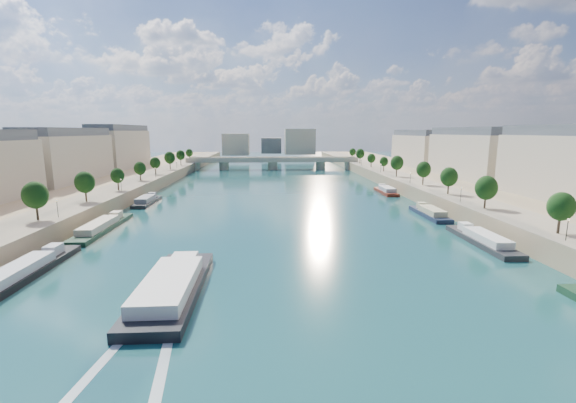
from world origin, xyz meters
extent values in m
plane|color=#0D373C|center=(0.00, 100.00, 0.00)|extent=(700.00, 700.00, 0.00)
cube|color=#9E8460|center=(-72.00, 100.00, 2.50)|extent=(44.00, 520.00, 5.00)
cube|color=#9E8460|center=(72.00, 100.00, 2.50)|extent=(44.00, 520.00, 5.00)
cube|color=gray|center=(-57.00, 100.00, 5.05)|extent=(14.00, 520.00, 0.10)
cube|color=gray|center=(57.00, 100.00, 5.05)|extent=(14.00, 520.00, 0.10)
cylinder|color=#382B1E|center=(-55.00, 66.00, 6.91)|extent=(0.50, 0.50, 3.82)
ellipsoid|color=black|center=(-55.00, 66.00, 10.50)|extent=(4.80, 4.80, 5.52)
cylinder|color=#382B1E|center=(-55.00, 90.00, 6.91)|extent=(0.50, 0.50, 3.82)
ellipsoid|color=black|center=(-55.00, 90.00, 10.50)|extent=(4.80, 4.80, 5.52)
cylinder|color=#382B1E|center=(-55.00, 114.00, 6.91)|extent=(0.50, 0.50, 3.82)
ellipsoid|color=black|center=(-55.00, 114.00, 10.50)|extent=(4.80, 4.80, 5.52)
cylinder|color=#382B1E|center=(-55.00, 138.00, 6.91)|extent=(0.50, 0.50, 3.82)
ellipsoid|color=black|center=(-55.00, 138.00, 10.50)|extent=(4.80, 4.80, 5.52)
cylinder|color=#382B1E|center=(-55.00, 162.00, 6.91)|extent=(0.50, 0.50, 3.82)
ellipsoid|color=black|center=(-55.00, 162.00, 10.50)|extent=(4.80, 4.80, 5.52)
cylinder|color=#382B1E|center=(-55.00, 186.00, 6.91)|extent=(0.50, 0.50, 3.82)
ellipsoid|color=black|center=(-55.00, 186.00, 10.50)|extent=(4.80, 4.80, 5.52)
cylinder|color=#382B1E|center=(-55.00, 210.00, 6.91)|extent=(0.50, 0.50, 3.82)
ellipsoid|color=black|center=(-55.00, 210.00, 10.50)|extent=(4.80, 4.80, 5.52)
cylinder|color=#382B1E|center=(-55.00, 234.00, 6.91)|extent=(0.50, 0.50, 3.82)
ellipsoid|color=black|center=(-55.00, 234.00, 10.50)|extent=(4.80, 4.80, 5.52)
cylinder|color=#382B1E|center=(55.00, 50.00, 6.91)|extent=(0.50, 0.50, 3.82)
ellipsoid|color=black|center=(55.00, 50.00, 10.50)|extent=(4.80, 4.80, 5.52)
cylinder|color=#382B1E|center=(55.00, 74.00, 6.91)|extent=(0.50, 0.50, 3.82)
ellipsoid|color=black|center=(55.00, 74.00, 10.50)|extent=(4.80, 4.80, 5.52)
cylinder|color=#382B1E|center=(55.00, 98.00, 6.91)|extent=(0.50, 0.50, 3.82)
ellipsoid|color=black|center=(55.00, 98.00, 10.50)|extent=(4.80, 4.80, 5.52)
cylinder|color=#382B1E|center=(55.00, 122.00, 6.91)|extent=(0.50, 0.50, 3.82)
ellipsoid|color=black|center=(55.00, 122.00, 10.50)|extent=(4.80, 4.80, 5.52)
cylinder|color=#382B1E|center=(55.00, 146.00, 6.91)|extent=(0.50, 0.50, 3.82)
ellipsoid|color=black|center=(55.00, 146.00, 10.50)|extent=(4.80, 4.80, 5.52)
cylinder|color=#382B1E|center=(55.00, 170.00, 6.91)|extent=(0.50, 0.50, 3.82)
ellipsoid|color=black|center=(55.00, 170.00, 10.50)|extent=(4.80, 4.80, 5.52)
cylinder|color=#382B1E|center=(55.00, 194.00, 6.91)|extent=(0.50, 0.50, 3.82)
ellipsoid|color=black|center=(55.00, 194.00, 10.50)|extent=(4.80, 4.80, 5.52)
cylinder|color=#382B1E|center=(55.00, 218.00, 6.91)|extent=(0.50, 0.50, 3.82)
ellipsoid|color=black|center=(55.00, 218.00, 10.50)|extent=(4.80, 4.80, 5.52)
cylinder|color=#382B1E|center=(55.00, 242.00, 6.91)|extent=(0.50, 0.50, 3.82)
ellipsoid|color=black|center=(55.00, 242.00, 10.50)|extent=(4.80, 4.80, 5.52)
cylinder|color=black|center=(-52.50, 70.00, 7.00)|extent=(0.14, 0.14, 4.00)
sphere|color=#FFE5B2|center=(-52.50, 70.00, 9.10)|extent=(0.36, 0.36, 0.36)
cylinder|color=black|center=(-52.50, 110.00, 7.00)|extent=(0.14, 0.14, 4.00)
sphere|color=#FFE5B2|center=(-52.50, 110.00, 9.10)|extent=(0.36, 0.36, 0.36)
cylinder|color=black|center=(-52.50, 150.00, 7.00)|extent=(0.14, 0.14, 4.00)
sphere|color=#FFE5B2|center=(-52.50, 150.00, 9.10)|extent=(0.36, 0.36, 0.36)
cylinder|color=black|center=(-52.50, 190.00, 7.00)|extent=(0.14, 0.14, 4.00)
sphere|color=#FFE5B2|center=(-52.50, 190.00, 9.10)|extent=(0.36, 0.36, 0.36)
cylinder|color=black|center=(52.50, 45.00, 7.00)|extent=(0.14, 0.14, 4.00)
sphere|color=#FFE5B2|center=(52.50, 45.00, 9.10)|extent=(0.36, 0.36, 0.36)
cylinder|color=black|center=(52.50, 85.00, 7.00)|extent=(0.14, 0.14, 4.00)
sphere|color=#FFE5B2|center=(52.50, 85.00, 9.10)|extent=(0.36, 0.36, 0.36)
cylinder|color=black|center=(52.50, 125.00, 7.00)|extent=(0.14, 0.14, 4.00)
sphere|color=#FFE5B2|center=(52.50, 125.00, 9.10)|extent=(0.36, 0.36, 0.36)
cylinder|color=black|center=(52.50, 165.00, 7.00)|extent=(0.14, 0.14, 4.00)
sphere|color=#FFE5B2|center=(52.50, 165.00, 9.10)|extent=(0.36, 0.36, 0.36)
cylinder|color=black|center=(52.50, 205.00, 7.00)|extent=(0.14, 0.14, 4.00)
sphere|color=#FFE5B2|center=(52.50, 205.00, 9.10)|extent=(0.36, 0.36, 0.36)
cube|color=#C3B096|center=(-85.00, 141.00, 15.00)|extent=(16.00, 52.00, 20.00)
cube|color=#474C54|center=(-85.00, 141.00, 26.60)|extent=(14.72, 50.44, 3.20)
cube|color=#C3B096|center=(-85.00, 199.00, 15.00)|extent=(16.00, 52.00, 20.00)
cube|color=#474C54|center=(-85.00, 199.00, 26.60)|extent=(14.72, 50.44, 3.20)
cube|color=#C3B096|center=(85.00, 141.00, 15.00)|extent=(16.00, 52.00, 20.00)
cube|color=#474C54|center=(85.00, 141.00, 26.60)|extent=(14.72, 50.44, 3.20)
cube|color=#C3B096|center=(85.00, 199.00, 15.00)|extent=(16.00, 52.00, 20.00)
cube|color=#474C54|center=(85.00, 199.00, 26.60)|extent=(14.72, 50.44, 3.20)
cube|color=#C3B096|center=(-30.00, 310.00, 14.00)|extent=(22.00, 18.00, 18.00)
cube|color=#C3B096|center=(25.00, 320.00, 16.00)|extent=(26.00, 20.00, 22.00)
cube|color=#474C54|center=(0.00, 335.00, 12.00)|extent=(18.00, 16.00, 14.00)
cube|color=#C1B79E|center=(0.00, 234.22, 6.20)|extent=(112.00, 11.00, 2.20)
cube|color=#C1B79E|center=(0.00, 229.22, 7.70)|extent=(112.00, 0.80, 0.90)
cube|color=#C1B79E|center=(0.00, 239.22, 7.70)|extent=(112.00, 0.80, 0.90)
cylinder|color=#C1B79E|center=(-32.00, 234.22, 2.50)|extent=(6.40, 6.40, 5.00)
cylinder|color=#C1B79E|center=(0.00, 234.22, 2.50)|extent=(6.40, 6.40, 5.00)
cylinder|color=#C1B79E|center=(32.00, 234.22, 2.50)|extent=(6.40, 6.40, 5.00)
cube|color=#C1B79E|center=(-52.00, 234.22, 2.50)|extent=(6.00, 12.00, 5.00)
cube|color=#C1B79E|center=(52.00, 234.22, 2.50)|extent=(6.00, 12.00, 5.00)
cube|color=black|center=(-17.97, 36.71, 0.47)|extent=(8.94, 30.18, 2.15)
cube|color=white|center=(-17.97, 34.30, 2.52)|extent=(7.27, 19.64, 1.93)
cube|color=white|center=(-17.97, 45.73, 2.45)|extent=(4.34, 3.66, 1.80)
cube|color=silver|center=(-21.17, 19.71, 0.02)|extent=(4.06, 25.97, 0.04)
cube|color=silver|center=(-14.77, 19.71, 0.02)|extent=(4.65, 25.93, 0.04)
cube|color=black|center=(-45.50, 45.33, 0.30)|extent=(5.00, 29.17, 1.80)
cube|color=#B7BAC4|center=(-45.50, 43.00, 2.00)|extent=(4.10, 16.04, 1.60)
cube|color=#B7BAC4|center=(-45.50, 54.08, 2.10)|extent=(2.50, 3.50, 1.80)
cube|color=#153622|center=(-45.50, 77.05, 0.30)|extent=(5.00, 30.39, 1.80)
cube|color=beige|center=(-45.50, 74.62, 2.00)|extent=(4.10, 16.71, 1.60)
cube|color=beige|center=(-45.50, 86.17, 2.10)|extent=(2.50, 3.65, 1.80)
cube|color=black|center=(-45.50, 113.84, 0.30)|extent=(5.00, 20.02, 1.80)
cube|color=gray|center=(-45.50, 112.24, 2.00)|extent=(4.10, 11.01, 1.60)
cube|color=gray|center=(-45.50, 119.84, 2.10)|extent=(2.50, 2.40, 1.80)
cube|color=#2A2A2D|center=(45.50, 60.49, 0.30)|extent=(5.00, 25.18, 1.80)
cube|color=white|center=(45.50, 58.48, 2.00)|extent=(4.10, 13.85, 1.60)
cube|color=white|center=(45.50, 68.05, 2.10)|extent=(2.50, 3.02, 1.80)
cube|color=#1B243B|center=(45.50, 89.14, 0.30)|extent=(5.00, 21.04, 1.80)
cube|color=#BFB98F|center=(45.50, 87.45, 2.00)|extent=(4.10, 11.57, 1.60)
cube|color=#BFB98F|center=(45.50, 95.45, 2.10)|extent=(2.50, 2.52, 1.80)
cube|color=maroon|center=(45.50, 132.58, 0.30)|extent=(5.00, 19.91, 1.80)
cube|color=#A9AEB5|center=(45.50, 130.99, 2.00)|extent=(4.10, 10.95, 1.60)
cube|color=#A9AEB5|center=(45.50, 138.56, 2.10)|extent=(2.50, 2.39, 1.80)
camera|label=1|loc=(-2.73, -21.41, 25.18)|focal=24.00mm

